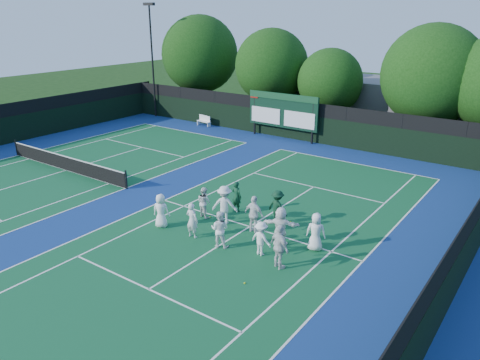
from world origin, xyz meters
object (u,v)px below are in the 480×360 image
Objects in this scene: tennis_net at (66,163)px; coach_left at (237,196)px; bench at (204,120)px; scoreboard at (283,111)px.

coach_left is (12.42, 1.13, 0.29)m from tennis_net.
tennis_net is 7.23× the size of coach_left.
tennis_net is 14.38m from bench.
tennis_net is at bearing -115.60° from scoreboard.
bench is at bearing 92.88° from tennis_net.
scoreboard is 14.58m from coach_left.
coach_left is at bearing -45.21° from bench.
coach_left is at bearing 5.18° from tennis_net.
coach_left is (13.14, -13.24, 0.29)m from bench.
bench is at bearing -178.37° from scoreboard.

